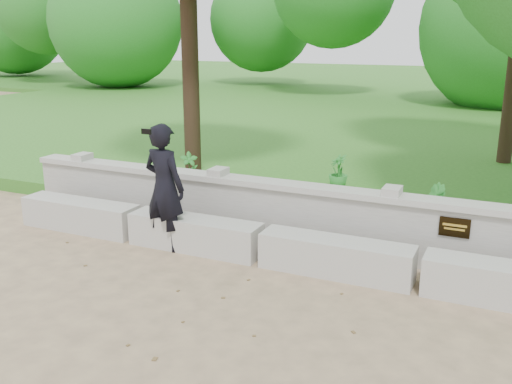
% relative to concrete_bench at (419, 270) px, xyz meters
% --- Properties ---
extents(ground, '(80.00, 80.00, 0.00)m').
position_rel_concrete_bench_xyz_m(ground, '(-0.00, -1.90, -0.22)').
color(ground, tan).
rests_on(ground, ground).
extents(lawn, '(40.00, 22.00, 0.25)m').
position_rel_concrete_bench_xyz_m(lawn, '(-0.00, 12.10, -0.10)').
color(lawn, '#2E621E').
rests_on(lawn, ground).
extents(concrete_bench, '(11.90, 0.45, 0.45)m').
position_rel_concrete_bench_xyz_m(concrete_bench, '(0.00, 0.00, 0.00)').
color(concrete_bench, beige).
rests_on(concrete_bench, ground).
extents(parapet_wall, '(12.50, 0.35, 0.90)m').
position_rel_concrete_bench_xyz_m(parapet_wall, '(0.00, 0.70, 0.24)').
color(parapet_wall, '#B1AFA8').
rests_on(parapet_wall, ground).
extents(man_main, '(0.69, 0.63, 1.75)m').
position_rel_concrete_bench_xyz_m(man_main, '(-3.38, -0.12, 0.65)').
color(man_main, black).
rests_on(man_main, ground).
extents(shrub_a, '(0.37, 0.37, 0.60)m').
position_rel_concrete_bench_xyz_m(shrub_a, '(-4.38, 2.17, 0.32)').
color(shrub_a, '#2C832F').
rests_on(shrub_a, lawn).
extents(shrub_b, '(0.37, 0.42, 0.67)m').
position_rel_concrete_bench_xyz_m(shrub_b, '(-0.07, 1.40, 0.36)').
color(shrub_b, '#2C832F').
rests_on(shrub_b, lawn).
extents(shrub_d, '(0.46, 0.46, 0.61)m').
position_rel_concrete_bench_xyz_m(shrub_d, '(-1.88, 3.00, 0.33)').
color(shrub_d, '#2C832F').
rests_on(shrub_d, lawn).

